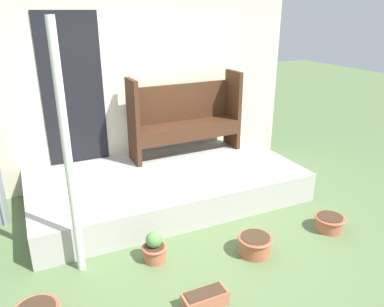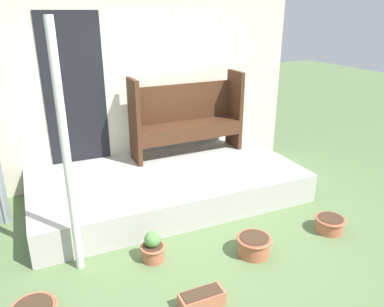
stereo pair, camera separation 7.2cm
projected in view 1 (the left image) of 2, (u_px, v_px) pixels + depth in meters
The scene contains 9 objects.
ground_plane at pixel (190, 232), 4.31m from camera, with size 24.00×24.00×0.00m, color #5B7547.
porch_slab at pixel (167, 185), 5.02m from camera, with size 3.50×1.78×0.38m.
house_wall at pixel (139, 91), 5.38m from camera, with size 4.70×0.08×2.60m.
support_post at pixel (68, 158), 3.28m from camera, with size 0.08×0.08×2.36m.
bench at pixel (185, 115), 5.43m from camera, with size 1.66×0.44×1.17m.
flower_pot_middle at pixel (154, 248), 3.77m from camera, with size 0.26×0.26×0.33m.
flower_pot_right at pixel (255, 244), 3.89m from camera, with size 0.37×0.37×0.21m.
flower_pot_far_right at pixel (330, 222), 4.32m from camera, with size 0.35×0.35×0.18m.
planter_box_rect at pixel (205, 299), 3.21m from camera, with size 0.39×0.17×0.14m.
Camera 1 is at (-1.55, -3.36, 2.39)m, focal length 35.00 mm.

